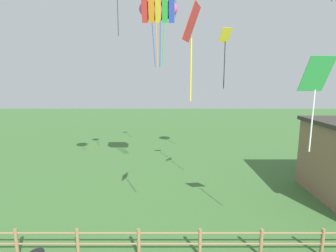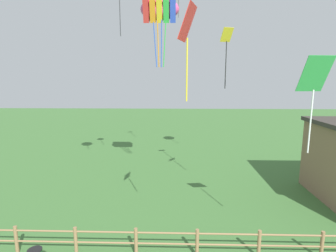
{
  "view_description": "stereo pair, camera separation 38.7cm",
  "coord_description": "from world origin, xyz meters",
  "px_view_note": "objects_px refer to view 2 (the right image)",
  "views": [
    {
      "loc": [
        -0.05,
        -2.45,
        6.73
      ],
      "look_at": [
        0.0,
        8.7,
        4.77
      ],
      "focal_mm": 28.0,
      "sensor_mm": 36.0,
      "label": 1
    },
    {
      "loc": [
        0.34,
        -2.45,
        6.73
      ],
      "look_at": [
        0.0,
        8.7,
        4.77
      ],
      "focal_mm": 28.0,
      "sensor_mm": 36.0,
      "label": 2
    }
  ],
  "objects_px": {
    "kite_rainbow_parafoil": "(160,9)",
    "kite_green_diamond": "(314,83)",
    "kite_red_diamond": "(187,33)",
    "kite_yellow_diamond": "(226,47)"
  },
  "relations": [
    {
      "from": "kite_rainbow_parafoil",
      "to": "kite_green_diamond",
      "type": "height_order",
      "value": "kite_rainbow_parafoil"
    },
    {
      "from": "kite_red_diamond",
      "to": "kite_yellow_diamond",
      "type": "xyz_separation_m",
      "value": [
        2.38,
        6.24,
        0.31
      ]
    },
    {
      "from": "kite_rainbow_parafoil",
      "to": "kite_green_diamond",
      "type": "relative_size",
      "value": 1.25
    },
    {
      "from": "kite_rainbow_parafoil",
      "to": "kite_yellow_diamond",
      "type": "bearing_deg",
      "value": -11.04
    },
    {
      "from": "kite_green_diamond",
      "to": "kite_rainbow_parafoil",
      "type": "bearing_deg",
      "value": 128.49
    },
    {
      "from": "kite_green_diamond",
      "to": "kite_yellow_diamond",
      "type": "height_order",
      "value": "kite_yellow_diamond"
    },
    {
      "from": "kite_rainbow_parafoil",
      "to": "kite_yellow_diamond",
      "type": "distance_m",
      "value": 4.29
    },
    {
      "from": "kite_rainbow_parafoil",
      "to": "kite_yellow_diamond",
      "type": "height_order",
      "value": "kite_rainbow_parafoil"
    },
    {
      "from": "kite_rainbow_parafoil",
      "to": "kite_yellow_diamond",
      "type": "xyz_separation_m",
      "value": [
        3.65,
        -0.71,
        -2.13
      ]
    },
    {
      "from": "kite_rainbow_parafoil",
      "to": "kite_green_diamond",
      "type": "xyz_separation_m",
      "value": [
        5.4,
        -6.8,
        -4.0
      ]
    }
  ]
}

